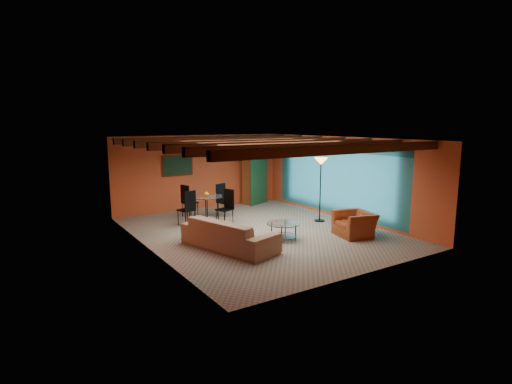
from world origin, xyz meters
TOP-DOWN VIEW (x-y plane):
  - room at (0.00, 0.11)m, footprint 6.52×8.01m
  - sofa at (-1.51, -0.90)m, footprint 1.72×2.79m
  - armchair at (2.00, -1.81)m, footprint 1.15×1.25m
  - coffee_table at (0.10, -1.03)m, footprint 0.94×0.94m
  - dining_table at (-0.69, 2.10)m, footprint 2.64×2.64m
  - armoire at (2.20, 3.70)m, footprint 1.15×0.87m
  - floor_lamp at (2.34, 0.04)m, footprint 0.54×0.54m
  - ceiling_fan at (0.00, 0.00)m, footprint 1.50×1.50m
  - painting at (-0.90, 3.96)m, footprint 1.05×0.03m
  - potted_plant at (2.20, 3.70)m, footprint 0.50×0.45m
  - vase at (-0.69, 2.10)m, footprint 0.19×0.19m

SIDE VIEW (x-z plane):
  - coffee_table at x=0.10m, z-range 0.00..0.47m
  - armchair at x=2.00m, z-range 0.00..0.69m
  - sofa at x=-1.51m, z-range 0.00..0.76m
  - dining_table at x=-0.69m, z-range 0.00..1.11m
  - armoire at x=2.20m, z-range 0.00..1.81m
  - floor_lamp at x=2.34m, z-range 0.00..2.07m
  - vase at x=-0.69m, z-range 1.11..1.30m
  - painting at x=-0.90m, z-range 1.32..1.97m
  - potted_plant at x=2.20m, z-range 1.81..2.32m
  - ceiling_fan at x=0.00m, z-range 2.14..2.58m
  - room at x=0.00m, z-range 1.01..3.72m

